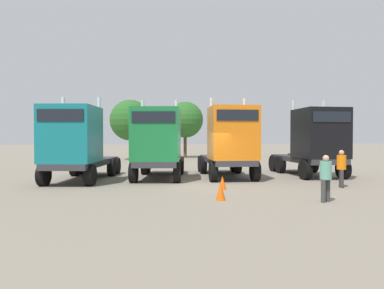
{
  "coord_description": "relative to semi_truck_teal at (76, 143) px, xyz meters",
  "views": [
    {
      "loc": [
        -2.81,
        -15.82,
        2.27
      ],
      "look_at": [
        -0.21,
        3.44,
        1.87
      ],
      "focal_mm": 31.27,
      "sensor_mm": 36.0,
      "label": 1
    }
  ],
  "objects": [
    {
      "name": "visitor_in_hivis",
      "position": [
        12.32,
        -3.37,
        -1.0
      ],
      "size": [
        0.52,
        0.52,
        1.7
      ],
      "rotation": [
        0.0,
        0.0,
        2.76
      ],
      "color": "#343434",
      "rests_on": "ground"
    },
    {
      "name": "traffic_cone_mid",
      "position": [
        6.21,
        -5.66,
        -1.65
      ],
      "size": [
        0.36,
        0.36,
        0.66
      ],
      "primitive_type": "cone",
      "color": "#F2590C",
      "rests_on": "ground"
    },
    {
      "name": "traffic_cone_near",
      "position": [
        6.84,
        -3.16,
        -1.69
      ],
      "size": [
        0.36,
        0.36,
        0.58
      ],
      "primitive_type": "cone",
      "color": "#F2590C",
      "rests_on": "ground"
    },
    {
      "name": "visitor_with_camera",
      "position": [
        9.79,
        -6.49,
        -1.03
      ],
      "size": [
        0.54,
        0.54,
        1.66
      ],
      "rotation": [
        0.0,
        0.0,
        5.23
      ],
      "color": "#3C3C3C",
      "rests_on": "ground"
    },
    {
      "name": "ground",
      "position": [
        6.38,
        -1.65,
        -1.98
      ],
      "size": [
        200.0,
        200.0,
        0.0
      ],
      "primitive_type": "plane",
      "color": "gray"
    },
    {
      "name": "oak_far_right",
      "position": [
        14.51,
        20.82,
        1.94
      ],
      "size": [
        2.82,
        2.82,
        5.37
      ],
      "color": "#4C3823",
      "rests_on": "ground"
    },
    {
      "name": "oak_far_left",
      "position": [
        1.89,
        17.03,
        2.05
      ],
      "size": [
        4.15,
        4.15,
        6.12
      ],
      "color": "#4C3823",
      "rests_on": "ground"
    },
    {
      "name": "semi_truck_green",
      "position": [
        4.14,
        0.55,
        0.01
      ],
      "size": [
        3.36,
        6.38,
        4.39
      ],
      "rotation": [
        0.0,
        0.0,
        -1.71
      ],
      "color": "#333338",
      "rests_on": "ground"
    },
    {
      "name": "semi_truck_teal",
      "position": [
        0.0,
        0.0,
        0.0
      ],
      "size": [
        3.42,
        6.67,
        4.4
      ],
      "rotation": [
        0.0,
        0.0,
        -1.72
      ],
      "color": "#333338",
      "rests_on": "ground"
    },
    {
      "name": "oak_far_centre",
      "position": [
        7.84,
        20.06,
        2.3
      ],
      "size": [
        4.07,
        4.07,
        6.34
      ],
      "color": "#4C3823",
      "rests_on": "ground"
    },
    {
      "name": "semi_truck_black",
      "position": [
        13.14,
        0.6,
        0.05
      ],
      "size": [
        2.57,
        5.83,
        4.49
      ],
      "rotation": [
        0.0,
        0.0,
        -1.57
      ],
      "color": "#333338",
      "rests_on": "ground"
    },
    {
      "name": "semi_truck_orange",
      "position": [
        8.08,
        0.42,
        0.01
      ],
      "size": [
        2.77,
        6.38,
        4.5
      ],
      "rotation": [
        0.0,
        0.0,
        -1.61
      ],
      "color": "#333338",
      "rests_on": "ground"
    }
  ]
}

